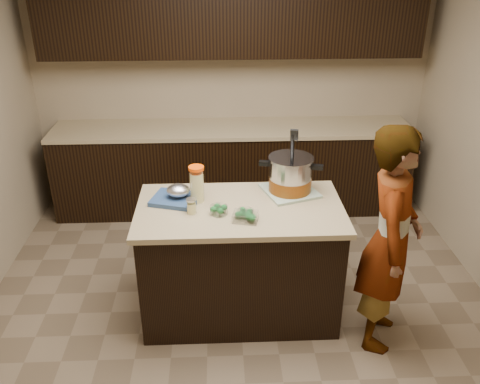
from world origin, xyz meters
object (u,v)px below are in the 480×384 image
at_px(stock_pot, 290,176).
at_px(lemonade_pitcher, 197,185).
at_px(person, 390,240).
at_px(island, 240,260).

relative_size(stock_pot, lemonade_pitcher, 1.78).
bearing_deg(stock_pot, person, -29.20).
xyz_separation_m(stock_pot, person, (0.60, -0.55, -0.23)).
bearing_deg(stock_pot, lemonade_pitcher, -157.68).
height_order(island, stock_pot, stock_pot).
relative_size(lemonade_pitcher, person, 0.17).
bearing_deg(island, lemonade_pitcher, 159.89).
bearing_deg(island, stock_pot, 30.17).
bearing_deg(stock_pot, island, -136.70).
bearing_deg(person, island, 90.91).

